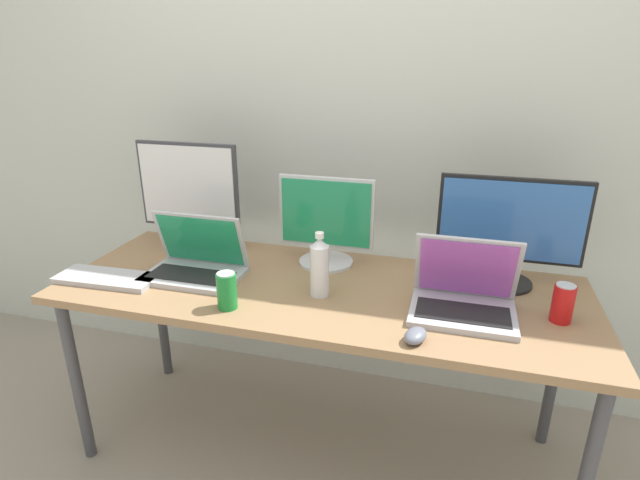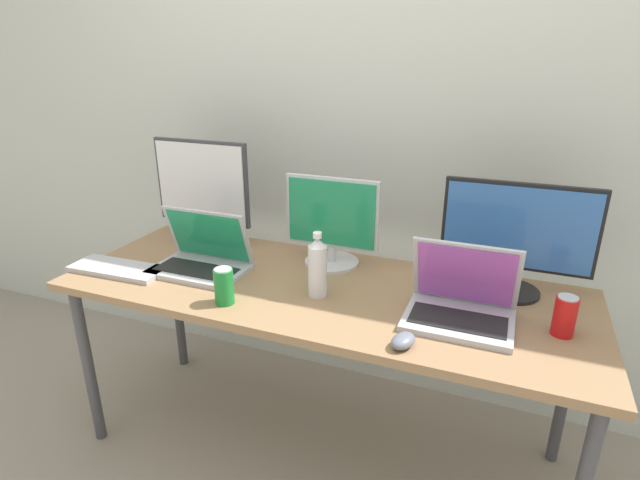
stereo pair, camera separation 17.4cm
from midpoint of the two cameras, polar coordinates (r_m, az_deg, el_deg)
The scene contains 13 objects.
ground_plane at distance 2.24m, azimuth -2.41°, elevation -22.61°, with size 16.00×16.00×0.00m, color gray.
wall_back at distance 2.21m, azimuth 1.94°, elevation 14.57°, with size 7.00×0.08×2.60m, color silver.
work_desk at distance 1.84m, azimuth -2.73°, elevation -7.05°, with size 1.90×0.70×0.74m.
monitor_left at distance 2.17m, azimuth -17.02°, elevation 5.20°, with size 0.44×0.18×0.46m.
monitor_center at distance 1.94m, azimuth -1.87°, elevation 2.03°, with size 0.37×0.22×0.35m.
monitor_right at distance 1.84m, azimuth 18.41°, elevation 1.21°, with size 0.50×0.21×0.40m.
laptop_silver at distance 1.96m, azimuth -16.47°, elevation -2.44°, with size 0.36×0.23×0.24m.
laptop_secondary at distance 1.66m, azimuth 13.27°, elevation -6.25°, with size 0.33×0.25×0.25m.
keyboard_main at distance 2.05m, azimuth -25.46°, elevation -4.01°, with size 0.37×0.14×0.02m, color #B2B2B7.
mouse_by_keyboard at distance 1.49m, azimuth 7.55°, elevation -10.87°, with size 0.06×0.09×0.04m, color slate.
water_bottle at distance 1.71m, azimuth -2.98°, elevation -3.18°, with size 0.07×0.07×0.23m.
soda_can_near_keyboard at distance 1.70m, azimuth 23.42°, elevation -6.73°, with size 0.07×0.07×0.13m.
soda_can_by_laptop at distance 1.69m, azimuth -13.55°, elevation -5.72°, with size 0.07×0.07×0.13m.
Camera 1 is at (0.44, -1.57, 1.54)m, focal length 28.00 mm.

